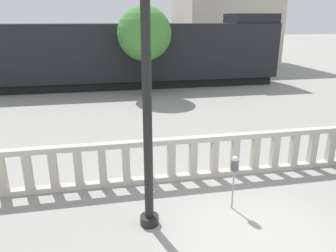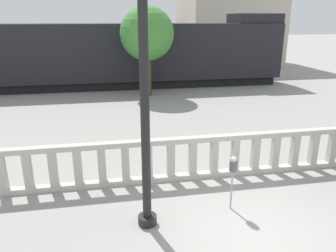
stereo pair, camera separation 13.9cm
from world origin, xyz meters
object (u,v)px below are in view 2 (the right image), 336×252
at_px(train_far, 101,41).
at_px(lamppost, 144,53).
at_px(tree_left, 147,34).
at_px(train_near, 62,56).
at_px(parking_meter, 233,167).

bearing_deg(train_far, lamppost, -87.90).
relative_size(train_far, tree_left, 5.38).
bearing_deg(train_far, train_near, -98.64).
xyz_separation_m(train_near, tree_left, (4.97, -2.71, 1.38)).
relative_size(parking_meter, train_near, 0.05).
relative_size(train_near, tree_left, 5.68).
bearing_deg(train_far, parking_meter, -84.04).
xyz_separation_m(parking_meter, train_near, (-5.36, 15.02, 1.01)).
distance_m(parking_meter, train_near, 15.98).
relative_size(lamppost, tree_left, 1.32).
distance_m(train_far, tree_left, 17.77).
bearing_deg(train_near, train_far, 81.36).
bearing_deg(lamppost, train_near, 102.38).
relative_size(parking_meter, train_far, 0.05).
bearing_deg(parking_meter, train_near, 109.65).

